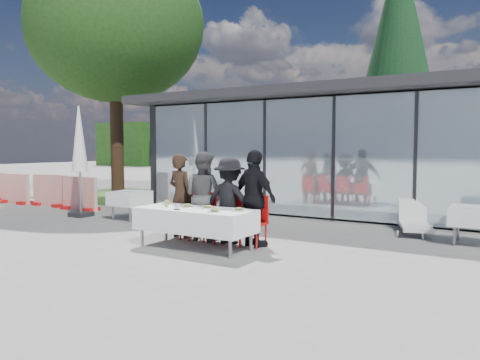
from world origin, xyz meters
name	(u,v)px	position (x,y,z in m)	size (l,w,h in m)	color
ground	(207,247)	(0.00, 0.00, 0.00)	(90.00, 90.00, 0.00)	gray
pavilion	(409,139)	(2.00, 8.16, 2.15)	(14.80, 8.80, 3.44)	gray
treeline	(408,143)	(-2.00, 28.00, 2.20)	(62.50, 2.00, 4.40)	#163611
dining_table	(195,220)	(-0.14, -0.21, 0.54)	(2.26, 0.96, 0.75)	white
diner_a	(181,196)	(-1.04, 0.52, 0.88)	(0.64, 0.64, 1.75)	#312015
diner_chair_a	(182,212)	(-1.04, 0.54, 0.54)	(0.44, 0.44, 0.97)	red
diner_b	(204,196)	(-0.46, 0.52, 0.90)	(0.87, 0.87, 1.80)	#545454
diner_chair_b	(204,214)	(-0.46, 0.54, 0.54)	(0.44, 0.44, 0.97)	red
diner_c	(230,201)	(0.17, 0.52, 0.84)	(1.09, 1.09, 1.69)	black
diner_chair_c	(230,216)	(0.17, 0.54, 0.54)	(0.44, 0.44, 0.97)	red
diner_d	(255,198)	(0.73, 0.52, 0.92)	(1.08, 1.08, 1.84)	black
diner_chair_d	(255,218)	(0.73, 0.54, 0.54)	(0.44, 0.44, 0.97)	red
plate_a	(167,203)	(-1.00, 0.02, 0.78)	(0.25, 0.25, 0.07)	silver
plate_b	(188,206)	(-0.36, -0.13, 0.78)	(0.25, 0.25, 0.07)	silver
plate_c	(208,207)	(0.07, -0.07, 0.78)	(0.25, 0.25, 0.07)	silver
plate_d	(239,210)	(0.75, -0.08, 0.78)	(0.25, 0.25, 0.07)	silver
plate_extra	(215,211)	(0.45, -0.42, 0.78)	(0.25, 0.25, 0.07)	silver
juice_bottle	(166,203)	(-0.74, -0.31, 0.82)	(0.06, 0.06, 0.14)	#87AA46
drinking_glasses	(177,207)	(-0.32, -0.50, 0.80)	(0.07, 0.07, 0.10)	silver
folded_eyeglasses	(177,209)	(-0.30, -0.53, 0.76)	(0.14, 0.03, 0.01)	black
spare_table_left	(130,199)	(-3.67, 1.71, 0.55)	(0.86, 0.86, 0.74)	white
spare_table_right	(474,216)	(4.29, 2.84, 0.55)	(0.86, 0.86, 0.74)	white
market_umbrella	(79,145)	(-5.21, 1.43, 1.94)	(0.50, 0.50, 3.00)	black
lounger	(414,221)	(3.07, 3.55, 0.26)	(0.97, 1.45, 0.72)	silver
deciduous_tree	(115,27)	(-8.50, 6.00, 6.48)	(7.04, 6.40, 9.38)	#382316
conifer_tree	(398,48)	(0.50, 13.00, 5.99)	(4.00, 4.00, 10.50)	#382316
grass_patch	(118,195)	(-8.50, 6.00, 0.01)	(5.00, 5.00, 0.02)	#385926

